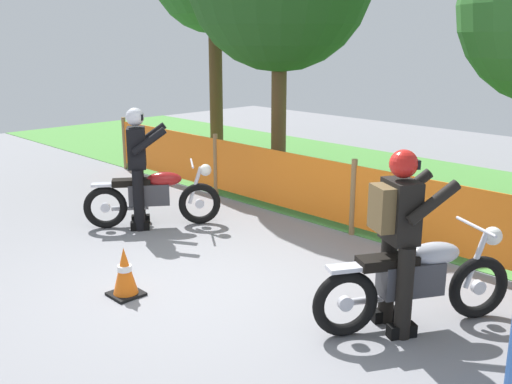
{
  "coord_description": "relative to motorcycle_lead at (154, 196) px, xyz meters",
  "views": [
    {
      "loc": [
        4.59,
        -3.82,
        2.63
      ],
      "look_at": [
        -0.1,
        0.69,
        0.9
      ],
      "focal_mm": 41.27,
      "sensor_mm": 36.0,
      "label": 1
    }
  ],
  "objects": [
    {
      "name": "motorcycle_lead",
      "position": [
        0.0,
        0.0,
        0.0
      ],
      "size": [
        1.19,
        1.64,
        0.91
      ],
      "rotation": [
        0.0,
        0.0,
        0.96
      ],
      "color": "black",
      "rests_on": "ground"
    },
    {
      "name": "traffic_cone",
      "position": [
        1.74,
        -1.56,
        -0.18
      ],
      "size": [
        0.32,
        0.32,
        0.53
      ],
      "color": "black",
      "rests_on": "ground"
    },
    {
      "name": "rider_trailing",
      "position": [
        4.09,
        -0.16,
        0.51
      ],
      "size": [
        0.71,
        0.79,
        1.69
      ],
      "rotation": [
        0.0,
        0.0,
        1.07
      ],
      "color": "black",
      "rests_on": "ground"
    },
    {
      "name": "grass_verge",
      "position": [
        2.19,
        4.39,
        -0.44
      ],
      "size": [
        24.0,
        5.32,
        0.01
      ],
      "primitive_type": "cube",
      "color": "#4C8C3D",
      "rests_on": "ground"
    },
    {
      "name": "rider_lead",
      "position": [
        -0.1,
        -0.15,
        0.48
      ],
      "size": [
        0.72,
        0.73,
        1.69
      ],
      "rotation": [
        0.0,
        0.0,
        0.96
      ],
      "color": "black",
      "rests_on": "ground"
    },
    {
      "name": "barrier_fence",
      "position": [
        2.19,
        1.72,
        0.1
      ],
      "size": [
        11.55,
        0.08,
        1.05
      ],
      "color": "olive",
      "rests_on": "ground"
    },
    {
      "name": "ground",
      "position": [
        2.19,
        -0.69,
        -0.45
      ],
      "size": [
        24.0,
        24.0,
        0.02
      ],
      "primitive_type": "cube",
      "color": "gray"
    },
    {
      "name": "motorcycle_trailing",
      "position": [
        4.19,
        0.03,
        0.02
      ],
      "size": [
        1.08,
        1.8,
        0.94
      ],
      "rotation": [
        0.0,
        0.0,
        1.07
      ],
      "color": "black",
      "rests_on": "ground"
    }
  ]
}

